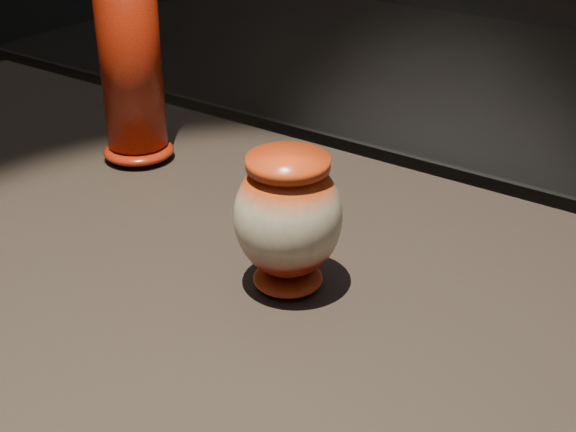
# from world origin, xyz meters

# --- Properties ---
(display_plinth) EXTENTS (2.00, 0.80, 0.90)m
(display_plinth) POSITION_xyz_m (0.00, 0.00, 0.63)
(display_plinth) COLOR black
(display_plinth) RESTS_ON ground
(main_vase) EXTENTS (0.16, 0.16, 0.18)m
(main_vase) POSITION_xyz_m (0.11, -0.01, 1.00)
(main_vase) COLOR maroon
(main_vase) RESTS_ON display_plinth
(tall_vase) EXTENTS (0.15, 0.15, 0.38)m
(tall_vase) POSITION_xyz_m (-0.33, 0.17, 1.08)
(tall_vase) COLOR #B71C0C
(tall_vase) RESTS_ON display_plinth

